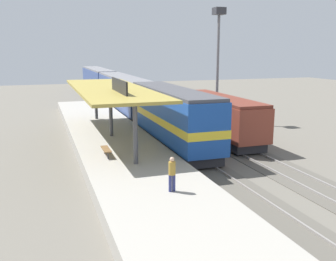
{
  "coord_description": "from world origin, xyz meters",
  "views": [
    {
      "loc": [
        -9.81,
        -29.49,
        7.58
      ],
      "look_at": [
        -1.38,
        -4.46,
        2.0
      ],
      "focal_mm": 41.05,
      "sensor_mm": 36.0,
      "label": 1
    }
  ],
  "objects": [
    {
      "name": "passenger_carriage_front",
      "position": [
        0.0,
        16.74,
        2.31
      ],
      "size": [
        2.9,
        20.0,
        4.24
      ],
      "color": "#28282D",
      "rests_on": "track_near"
    },
    {
      "name": "track_near",
      "position": [
        0.0,
        0.0,
        0.03
      ],
      "size": [
        3.2,
        110.0,
        0.16
      ],
      "color": "#565249",
      "rests_on": "ground"
    },
    {
      "name": "platform_bench",
      "position": [
        -6.0,
        -5.79,
        1.34
      ],
      "size": [
        0.44,
        1.7,
        0.5
      ],
      "color": "#333338",
      "rests_on": "platform"
    },
    {
      "name": "station_canopy",
      "position": [
        -4.6,
        -0.09,
        4.53
      ],
      "size": [
        5.2,
        18.0,
        4.7
      ],
      "color": "#47474C",
      "rests_on": "platform"
    },
    {
      "name": "freight_car",
      "position": [
        4.6,
        -0.37,
        1.97
      ],
      "size": [
        2.8,
        12.0,
        3.54
      ],
      "color": "#28282D",
      "rests_on": "track_far"
    },
    {
      "name": "passenger_carriage_rear",
      "position": [
        0.0,
        37.54,
        2.31
      ],
      "size": [
        2.9,
        20.0,
        4.24
      ],
      "color": "#28282D",
      "rests_on": "track_near"
    },
    {
      "name": "light_mast",
      "position": [
        7.8,
        6.77,
        8.4
      ],
      "size": [
        1.1,
        1.1,
        11.7
      ],
      "color": "slate",
      "rests_on": "ground"
    },
    {
      "name": "platform",
      "position": [
        -4.6,
        0.0,
        0.45
      ],
      "size": [
        6.0,
        44.0,
        0.9
      ],
      "primitive_type": "cube",
      "color": "#9E998E",
      "rests_on": "ground"
    },
    {
      "name": "ground_plane",
      "position": [
        2.0,
        0.0,
        0.0
      ],
      "size": [
        120.0,
        120.0,
        0.0
      ],
      "primitive_type": "plane",
      "color": "#666056"
    },
    {
      "name": "locomotive",
      "position": [
        0.0,
        -1.26,
        2.41
      ],
      "size": [
        2.93,
        14.43,
        4.44
      ],
      "color": "#28282D",
      "rests_on": "track_near"
    },
    {
      "name": "person_waiting",
      "position": [
        -4.06,
        -13.02,
        1.85
      ],
      "size": [
        0.34,
        0.34,
        1.71
      ],
      "color": "navy",
      "rests_on": "platform"
    },
    {
      "name": "track_far",
      "position": [
        4.6,
        0.0,
        0.03
      ],
      "size": [
        3.2,
        110.0,
        0.16
      ],
      "color": "#565249",
      "rests_on": "ground"
    }
  ]
}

